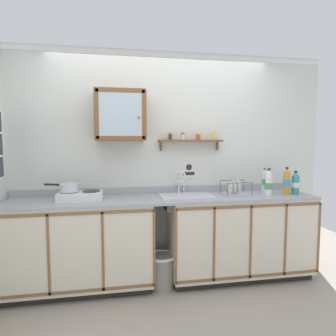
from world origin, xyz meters
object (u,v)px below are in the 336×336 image
(saucepan, at_px, (69,187))
(warning_sign, at_px, (189,170))
(sink, at_px, (186,199))
(hot_plate_stove, at_px, (80,196))
(bottle_detergent_teal_0, at_px, (295,184))
(bottle_juice_amber_2, at_px, (287,182))
(dish_rack, at_px, (235,191))
(wall_cabinet, at_px, (120,116))
(trash_bin, at_px, (162,270))
(bottle_opaque_white_1, at_px, (269,183))
(bottle_water_clear_3, at_px, (264,182))

(saucepan, xyz_separation_m, warning_sign, (1.33, 0.25, 0.14))
(sink, xyz_separation_m, hot_plate_stove, (-1.12, -0.03, 0.08))
(sink, bearing_deg, bottle_detergent_teal_0, -4.90)
(bottle_detergent_teal_0, distance_m, bottle_juice_amber_2, 0.12)
(hot_plate_stove, relative_size, dish_rack, 1.44)
(dish_rack, bearing_deg, bottle_juice_amber_2, -10.57)
(sink, relative_size, saucepan, 1.60)
(sink, distance_m, wall_cabinet, 1.16)
(saucepan, bearing_deg, dish_rack, -0.14)
(hot_plate_stove, xyz_separation_m, dish_rack, (1.69, 0.02, -0.00))
(bottle_detergent_teal_0, distance_m, trash_bin, 1.79)
(bottle_opaque_white_1, bearing_deg, bottle_detergent_teal_0, 0.44)
(bottle_detergent_teal_0, bearing_deg, saucepan, 177.61)
(hot_plate_stove, xyz_separation_m, bottle_juice_amber_2, (2.27, -0.09, 0.10))
(bottle_water_clear_3, relative_size, warning_sign, 1.38)
(saucepan, height_order, dish_rack, saucepan)
(hot_plate_stove, distance_m, trash_bin, 1.17)
(bottle_water_clear_3, bearing_deg, bottle_detergent_teal_0, -18.26)
(bottle_juice_amber_2, height_order, warning_sign, warning_sign)
(sink, bearing_deg, bottle_juice_amber_2, -5.75)
(bottle_detergent_teal_0, xyz_separation_m, bottle_water_clear_3, (-0.33, 0.11, 0.02))
(bottle_water_clear_3, bearing_deg, warning_sign, 163.92)
(bottle_water_clear_3, bearing_deg, sink, 179.97)
(hot_plate_stove, height_order, bottle_juice_amber_2, bottle_juice_amber_2)
(dish_rack, bearing_deg, saucepan, 179.86)
(trash_bin, bearing_deg, bottle_opaque_white_1, -0.13)
(sink, bearing_deg, warning_sign, 68.81)
(bottle_opaque_white_1, bearing_deg, dish_rack, 163.99)
(saucepan, xyz_separation_m, bottle_water_clear_3, (2.17, 0.00, 0.00))
(saucepan, distance_m, trash_bin, 1.31)
(sink, distance_m, bottle_detergent_teal_0, 1.27)
(sink, distance_m, bottle_opaque_white_1, 0.95)
(trash_bin, bearing_deg, saucepan, 173.75)
(bottle_water_clear_3, height_order, warning_sign, warning_sign)
(bottle_juice_amber_2, height_order, bottle_water_clear_3, bottle_juice_amber_2)
(bottle_opaque_white_1, distance_m, bottle_juice_amber_2, 0.22)
(saucepan, bearing_deg, bottle_detergent_teal_0, -2.39)
(bottle_water_clear_3, bearing_deg, bottle_juice_amber_2, -28.69)
(bottle_detergent_teal_0, relative_size, wall_cabinet, 0.50)
(bottle_opaque_white_1, bearing_deg, warning_sign, 157.09)
(bottle_detergent_teal_0, height_order, wall_cabinet, wall_cabinet)
(wall_cabinet, bearing_deg, saucepan, -169.14)
(saucepan, xyz_separation_m, dish_rack, (1.81, -0.00, -0.09))
(saucepan, relative_size, bottle_water_clear_3, 1.22)
(bottle_detergent_teal_0, bearing_deg, bottle_water_clear_3, 161.74)
(hot_plate_stove, height_order, trash_bin, hot_plate_stove)
(hot_plate_stove, height_order, dish_rack, dish_rack)
(bottle_water_clear_3, distance_m, wall_cabinet, 1.80)
(sink, xyz_separation_m, trash_bin, (-0.29, -0.11, -0.74))
(bottle_juice_amber_2, xyz_separation_m, bottle_water_clear_3, (-0.21, 0.11, -0.01))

